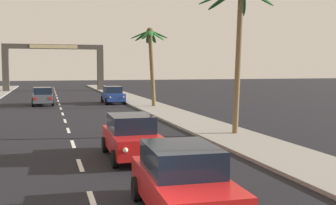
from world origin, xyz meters
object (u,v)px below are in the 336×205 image
(sedan_lead_at_stop_bar, at_px, (182,180))
(sedan_parked_nearest_kerb, at_px, (113,95))
(sedan_third_in_queue, at_px, (131,136))
(palm_right_third, at_px, (151,50))
(palm_right_second, at_px, (240,20))
(sedan_oncoming_far, at_px, (43,96))
(town_gateway_arch, at_px, (54,61))

(sedan_lead_at_stop_bar, height_order, sedan_parked_nearest_kerb, same)
(sedan_third_in_queue, distance_m, palm_right_third, 20.95)
(sedan_lead_at_stop_bar, relative_size, palm_right_second, 0.57)
(palm_right_third, bearing_deg, sedan_oncoming_far, 151.06)
(palm_right_second, bearing_deg, sedan_third_in_queue, -149.73)
(palm_right_third, bearing_deg, palm_right_second, -87.42)
(sedan_oncoming_far, xyz_separation_m, town_gateway_arch, (1.52, 23.71, 3.62))
(sedan_parked_nearest_kerb, xyz_separation_m, palm_right_second, (3.30, -21.19, 5.09))
(sedan_parked_nearest_kerb, height_order, palm_right_third, palm_right_third)
(palm_right_third, bearing_deg, town_gateway_arch, 104.94)
(sedan_lead_at_stop_bar, bearing_deg, palm_right_third, 77.71)
(sedan_lead_at_stop_bar, relative_size, palm_right_third, 0.64)
(sedan_parked_nearest_kerb, height_order, town_gateway_arch, town_gateway_arch)
(sedan_third_in_queue, relative_size, palm_right_third, 0.64)
(sedan_lead_at_stop_bar, height_order, sedan_third_in_queue, same)
(sedan_lead_at_stop_bar, xyz_separation_m, sedan_third_in_queue, (0.08, 6.61, 0.00))
(sedan_oncoming_far, bearing_deg, palm_right_third, -28.94)
(sedan_lead_at_stop_bar, xyz_separation_m, sedan_oncoming_far, (-3.47, 31.44, 0.00))
(sedan_parked_nearest_kerb, relative_size, town_gateway_arch, 0.31)
(sedan_oncoming_far, distance_m, town_gateway_arch, 24.03)
(sedan_oncoming_far, xyz_separation_m, sedan_parked_nearest_kerb, (6.63, 0.09, 0.00))
(sedan_oncoming_far, xyz_separation_m, palm_right_third, (9.20, -5.09, 4.17))
(sedan_oncoming_far, height_order, town_gateway_arch, town_gateway_arch)
(sedan_lead_at_stop_bar, xyz_separation_m, palm_right_second, (6.46, 10.33, 5.09))
(sedan_parked_nearest_kerb, height_order, palm_right_second, palm_right_second)
(sedan_oncoming_far, height_order, palm_right_second, palm_right_second)
(palm_right_second, bearing_deg, sedan_oncoming_far, 115.19)
(palm_right_second, bearing_deg, town_gateway_arch, 100.62)
(sedan_oncoming_far, bearing_deg, sedan_third_in_queue, -81.86)
(sedan_third_in_queue, distance_m, sedan_parked_nearest_kerb, 25.10)
(sedan_lead_at_stop_bar, xyz_separation_m, sedan_parked_nearest_kerb, (3.16, 31.52, 0.00))
(sedan_lead_at_stop_bar, relative_size, sedan_parked_nearest_kerb, 1.01)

